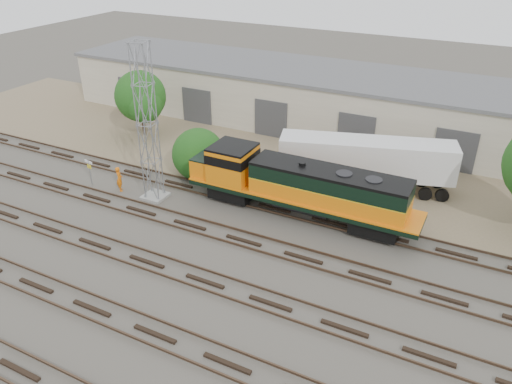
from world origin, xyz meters
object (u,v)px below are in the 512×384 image
at_px(signal_tower, 148,128).
at_px(semi_trailer, 370,159).
at_px(locomotive, 297,186).
at_px(worker, 119,179).

relative_size(signal_tower, semi_trailer, 0.87).
bearing_deg(locomotive, worker, -168.34).
bearing_deg(semi_trailer, locomotive, -135.49).
xyz_separation_m(locomotive, signal_tower, (-10.01, -2.39, 3.14)).
xyz_separation_m(locomotive, semi_trailer, (3.23, 5.89, 0.19)).
relative_size(signal_tower, worker, 5.82).
height_order(locomotive, semi_trailer, locomotive).
relative_size(locomotive, signal_tower, 1.45).
relative_size(worker, semi_trailer, 0.15).
distance_m(signal_tower, worker, 5.31).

